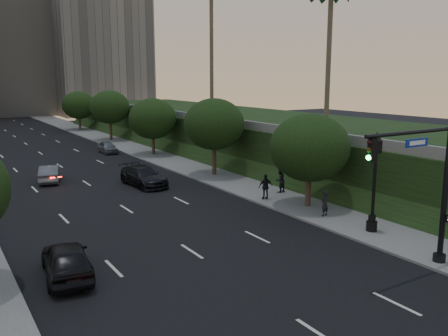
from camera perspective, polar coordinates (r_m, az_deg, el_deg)
ground at (r=19.96m, az=3.15°, el=-14.40°), size 160.00×160.00×0.00m
road_surface at (r=46.68m, az=-18.59°, el=-0.14°), size 16.00×140.00×0.02m
sidewalk_right at (r=49.98m, az=-7.13°, el=1.13°), size 4.50×140.00×0.15m
embankment at (r=54.03m, az=5.13°, el=3.97°), size 18.00×90.00×4.00m
parapet_wall at (r=49.13m, az=-2.80°, el=6.06°), size 0.35×90.00×0.70m
office_block_mid at (r=117.92m, az=-24.64°, el=12.17°), size 22.00×18.00×26.00m
office_block_right at (r=116.31m, az=-15.31°, el=15.27°), size 20.00×22.00×36.00m
tree_right_a at (r=31.08m, az=10.26°, el=2.43°), size 5.20×5.20×6.24m
tree_right_b at (r=40.63m, az=-1.20°, el=5.28°), size 5.20×5.20×6.74m
tree_right_c at (r=52.21m, az=-8.59°, el=5.88°), size 5.20×5.20×6.24m
tree_right_d at (r=65.21m, az=-13.58°, el=7.13°), size 5.20×5.20×6.74m
tree_right_e at (r=79.57m, az=-17.07°, el=7.24°), size 5.20×5.20×6.24m
traffic_signal_mast at (r=22.53m, az=23.59°, el=-2.45°), size 5.68×0.56×7.00m
street_lamp at (r=27.00m, az=17.60°, el=-2.20°), size 0.64×0.64×5.62m
pedestrian_signal at (r=23.86m, az=24.98°, el=-7.10°), size 0.30×0.33×2.50m
sedan_near_left at (r=21.81m, az=-18.40°, el=-10.42°), size 2.47×4.89×1.60m
sedan_mid_left at (r=41.46m, az=-20.21°, el=-0.61°), size 2.64×4.53×1.41m
sedan_near_right at (r=38.01m, az=-9.66°, el=-0.99°), size 2.58×5.46×1.54m
sedan_far_right at (r=55.16m, az=-13.84°, el=2.43°), size 1.59×3.87×1.31m
pedestrian_a at (r=29.59m, az=12.03°, el=-4.16°), size 0.64×0.48×1.58m
pedestrian_b at (r=35.00m, az=6.74°, el=-1.46°), size 1.01×0.86×1.81m
pedestrian_c at (r=32.98m, az=5.03°, el=-2.24°), size 1.10×0.64×1.77m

